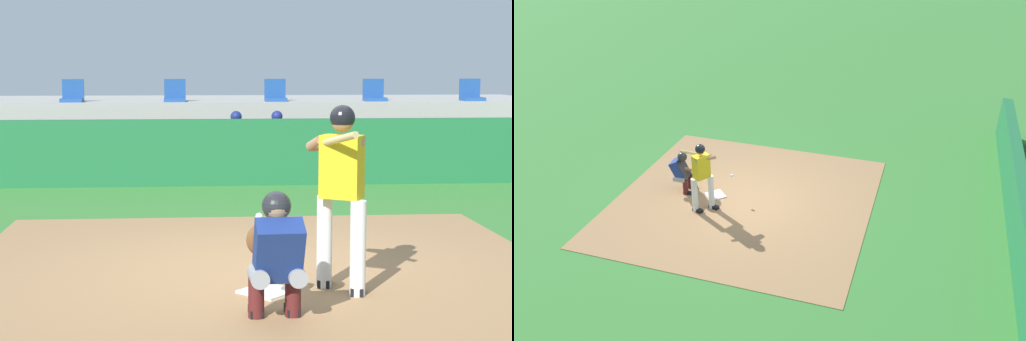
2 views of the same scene
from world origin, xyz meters
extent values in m
plane|color=#387A33|center=(0.00, 0.00, 0.00)|extent=(80.00, 80.00, 0.00)
cube|color=#9E754C|center=(0.00, 0.00, 0.01)|extent=(6.40, 6.40, 0.01)
cube|color=white|center=(0.00, -0.80, 0.02)|extent=(0.62, 0.62, 0.02)
cylinder|color=silver|center=(0.57, -0.65, 0.46)|extent=(0.15, 0.15, 0.92)
cylinder|color=silver|center=(0.83, -0.97, 0.46)|extent=(0.15, 0.15, 0.92)
cube|color=gold|center=(0.70, -0.81, 1.22)|extent=(0.45, 0.39, 0.60)
sphere|color=#996B4C|center=(0.70, -0.81, 1.65)|extent=(0.21, 0.21, 0.21)
sphere|color=black|center=(0.70, -0.81, 1.68)|extent=(0.24, 0.24, 0.24)
cylinder|color=#996B4C|center=(0.47, -0.66, 1.43)|extent=(0.18, 0.27, 0.17)
cylinder|color=#996B4C|center=(0.66, -0.71, 1.43)|extent=(0.52, 0.40, 0.18)
cylinder|color=tan|center=(0.58, -0.94, 1.48)|extent=(0.35, 0.82, 0.24)
cube|color=black|center=(0.58, -0.59, 0.04)|extent=(0.18, 0.28, 0.09)
cube|color=black|center=(0.85, -0.91, 0.04)|extent=(0.18, 0.28, 0.09)
cylinder|color=gray|center=(-0.17, -1.73, 0.42)|extent=(0.17, 0.33, 0.16)
cylinder|color=#4C1919|center=(-0.17, -1.58, 0.21)|extent=(0.14, 0.14, 0.42)
cube|color=black|center=(-0.17, -1.52, 0.04)|extent=(0.12, 0.24, 0.08)
cylinder|color=gray|center=(0.15, -1.72, 0.42)|extent=(0.17, 0.33, 0.16)
cylinder|color=#4C1919|center=(0.15, -1.57, 0.21)|extent=(0.14, 0.14, 0.42)
cube|color=black|center=(0.15, -1.51, 0.04)|extent=(0.12, 0.24, 0.08)
cube|color=navy|center=(0.00, -1.78, 0.64)|extent=(0.42, 0.45, 0.57)
cube|color=#2D2D33|center=(-0.01, -1.66, 0.64)|extent=(0.39, 0.27, 0.45)
sphere|color=#996B4C|center=(-0.01, -1.70, 0.98)|extent=(0.21, 0.21, 0.21)
sphere|color=#232328|center=(-0.01, -1.68, 1.00)|extent=(0.25, 0.25, 0.25)
cylinder|color=#996B4C|center=(-0.05, -1.55, 0.64)|extent=(0.12, 0.45, 0.10)
ellipsoid|color=brown|center=(-0.10, -1.33, 0.64)|extent=(0.28, 0.13, 0.30)
sphere|color=white|center=(-0.05, -0.33, 0.67)|extent=(0.07, 0.07, 0.07)
cube|color=#1E6638|center=(0.00, 6.50, 0.60)|extent=(13.00, 0.30, 1.20)
cube|color=olive|center=(0.00, 7.50, 0.23)|extent=(11.80, 0.44, 0.45)
cylinder|color=#939399|center=(0.00, 7.25, 0.49)|extent=(0.15, 0.40, 0.15)
cylinder|color=#939399|center=(0.00, 7.05, 0.23)|extent=(0.13, 0.13, 0.45)
cube|color=maroon|center=(0.00, 7.00, 0.04)|extent=(0.11, 0.24, 0.08)
cylinder|color=#939399|center=(0.26, 7.25, 0.49)|extent=(0.15, 0.40, 0.15)
cylinder|color=#939399|center=(0.26, 7.05, 0.23)|extent=(0.13, 0.13, 0.45)
cube|color=maroon|center=(0.26, 7.00, 0.04)|extent=(0.11, 0.24, 0.08)
cube|color=navy|center=(0.13, 7.47, 0.76)|extent=(0.36, 0.22, 0.54)
sphere|color=#996B4C|center=(0.13, 7.47, 1.15)|extent=(0.20, 0.20, 0.20)
sphere|color=navy|center=(0.13, 7.47, 1.19)|extent=(0.22, 0.22, 0.22)
cylinder|color=#996B4C|center=(-0.07, 7.33, 0.65)|extent=(0.09, 0.41, 0.22)
cylinder|color=#996B4C|center=(0.33, 7.33, 0.65)|extent=(0.09, 0.41, 0.22)
cylinder|color=#939399|center=(0.79, 7.25, 0.49)|extent=(0.15, 0.40, 0.15)
cylinder|color=#939399|center=(0.79, 7.05, 0.23)|extent=(0.13, 0.13, 0.45)
cube|color=maroon|center=(0.79, 7.00, 0.04)|extent=(0.11, 0.24, 0.08)
cylinder|color=#939399|center=(1.05, 7.25, 0.49)|extent=(0.15, 0.40, 0.15)
cylinder|color=#939399|center=(1.05, 7.05, 0.23)|extent=(0.13, 0.13, 0.45)
cube|color=maroon|center=(1.05, 7.00, 0.04)|extent=(0.11, 0.24, 0.08)
cube|color=navy|center=(0.92, 7.47, 0.76)|extent=(0.36, 0.22, 0.54)
sphere|color=beige|center=(0.92, 7.47, 1.15)|extent=(0.20, 0.20, 0.20)
sphere|color=navy|center=(0.92, 7.47, 1.19)|extent=(0.22, 0.22, 0.22)
cylinder|color=beige|center=(0.72, 7.33, 0.65)|extent=(0.09, 0.41, 0.22)
cylinder|color=beige|center=(1.12, 7.33, 0.65)|extent=(0.09, 0.41, 0.22)
cube|color=#9E9E99|center=(0.00, 10.90, 0.70)|extent=(15.00, 4.40, 1.40)
cube|color=#1E478C|center=(-3.25, 9.30, 1.44)|extent=(0.46, 0.46, 0.08)
cube|color=#1E478C|center=(-3.25, 9.50, 1.68)|extent=(0.46, 0.06, 0.40)
cube|color=#1E478C|center=(-1.08, 9.30, 1.44)|extent=(0.46, 0.46, 0.08)
cube|color=#1E478C|center=(-1.08, 9.50, 1.68)|extent=(0.46, 0.06, 0.40)
cube|color=#1E478C|center=(1.08, 9.30, 1.44)|extent=(0.46, 0.46, 0.08)
cube|color=#1E478C|center=(1.08, 9.50, 1.68)|extent=(0.46, 0.06, 0.40)
cube|color=#1E478C|center=(3.25, 9.30, 1.44)|extent=(0.46, 0.46, 0.08)
cube|color=#1E478C|center=(3.25, 9.50, 1.68)|extent=(0.46, 0.06, 0.40)
cube|color=#1E478C|center=(5.42, 9.30, 1.44)|extent=(0.46, 0.46, 0.08)
cube|color=#1E478C|center=(5.42, 9.50, 1.68)|extent=(0.46, 0.06, 0.40)
camera|label=1|loc=(-0.70, -8.49, 2.17)|focal=58.14mm
camera|label=2|loc=(11.09, 4.27, 7.29)|focal=37.94mm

